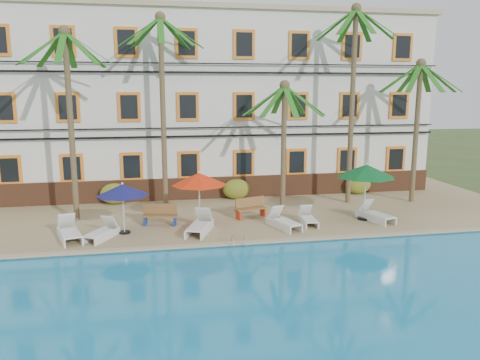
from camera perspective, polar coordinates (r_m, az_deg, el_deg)
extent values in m
plane|color=#384C23|center=(19.20, -0.02, -7.60)|extent=(100.00, 100.00, 0.00)
cube|color=tan|center=(23.90, -2.18, -3.57)|extent=(30.00, 12.00, 0.25)
cube|color=#1882B7|center=(12.87, 5.87, -16.89)|extent=(26.00, 12.00, 0.20)
cube|color=tan|center=(18.27, 0.50, -7.65)|extent=(30.00, 0.35, 0.06)
cube|color=silver|center=(28.12, -3.74, 9.15)|extent=(25.00, 6.00, 10.00)
cube|color=brown|center=(25.61, -2.82, -0.93)|extent=(25.00, 0.12, 1.20)
cube|color=tan|center=(28.43, -3.88, 19.48)|extent=(25.40, 6.40, 0.25)
cube|color=orange|center=(26.19, -26.27, 1.10)|extent=(1.15, 0.10, 1.50)
cube|color=black|center=(26.14, -26.30, 1.08)|extent=(0.85, 0.04, 1.20)
cube|color=orange|center=(25.52, -19.79, 1.36)|extent=(1.15, 0.10, 1.50)
cube|color=black|center=(25.47, -19.81, 1.34)|extent=(0.85, 0.04, 1.20)
cube|color=orange|center=(25.20, -13.05, 1.61)|extent=(1.15, 0.10, 1.50)
cube|color=black|center=(25.15, -13.05, 1.59)|extent=(0.85, 0.04, 1.20)
cube|color=orange|center=(25.23, -6.23, 1.84)|extent=(1.15, 0.10, 1.50)
cube|color=black|center=(25.18, -6.22, 1.82)|extent=(0.85, 0.04, 1.20)
cube|color=orange|center=(25.62, 0.48, 2.04)|extent=(1.15, 0.10, 1.50)
cube|color=black|center=(25.57, 0.50, 2.02)|extent=(0.85, 0.04, 1.20)
cube|color=orange|center=(26.35, 6.90, 2.21)|extent=(1.15, 0.10, 1.50)
cube|color=black|center=(26.30, 6.94, 2.19)|extent=(0.85, 0.04, 1.20)
cube|color=orange|center=(27.38, 12.92, 2.34)|extent=(1.15, 0.10, 1.50)
cube|color=black|center=(27.34, 12.96, 2.32)|extent=(0.85, 0.04, 1.20)
cube|color=orange|center=(28.70, 18.43, 2.43)|extent=(1.15, 0.10, 1.50)
cube|color=black|center=(28.65, 18.48, 2.42)|extent=(0.85, 0.04, 1.20)
cube|color=orange|center=(25.90, -26.85, 7.87)|extent=(1.15, 0.10, 1.50)
cube|color=black|center=(25.85, -26.88, 7.87)|extent=(0.85, 0.04, 1.20)
cube|color=orange|center=(25.23, -20.24, 8.32)|extent=(1.15, 0.10, 1.50)
cube|color=black|center=(25.18, -20.26, 8.31)|extent=(0.85, 0.04, 1.20)
cube|color=orange|center=(24.91, -13.36, 8.66)|extent=(1.15, 0.10, 1.50)
cube|color=black|center=(24.86, -13.36, 8.66)|extent=(0.85, 0.04, 1.20)
cube|color=orange|center=(24.94, -6.38, 8.89)|extent=(1.15, 0.10, 1.50)
cube|color=black|center=(24.89, -6.37, 8.89)|extent=(0.85, 0.04, 1.20)
cube|color=orange|center=(25.33, 0.49, 8.99)|extent=(1.15, 0.10, 1.50)
cube|color=black|center=(25.28, 0.51, 8.98)|extent=(0.85, 0.04, 1.20)
cube|color=orange|center=(26.06, 7.06, 8.96)|extent=(1.15, 0.10, 1.50)
cube|color=black|center=(26.02, 7.09, 8.95)|extent=(0.85, 0.04, 1.20)
cube|color=orange|center=(27.11, 13.19, 8.83)|extent=(1.15, 0.10, 1.50)
cube|color=black|center=(27.07, 13.24, 8.82)|extent=(0.85, 0.04, 1.20)
cube|color=orange|center=(28.44, 18.81, 8.62)|extent=(1.15, 0.10, 1.50)
cube|color=black|center=(28.40, 18.86, 8.62)|extent=(0.85, 0.04, 1.20)
cube|color=orange|center=(25.33, -20.73, 15.56)|extent=(1.15, 0.10, 1.50)
cube|color=black|center=(25.28, -20.75, 15.57)|extent=(0.85, 0.04, 1.20)
cube|color=orange|center=(25.00, -13.69, 16.01)|extent=(1.15, 0.10, 1.50)
cube|color=black|center=(24.95, -13.69, 16.02)|extent=(0.85, 0.04, 1.20)
cube|color=orange|center=(25.04, -6.54, 16.23)|extent=(1.15, 0.10, 1.50)
cube|color=black|center=(24.99, -6.53, 16.24)|extent=(0.85, 0.04, 1.20)
cube|color=orange|center=(25.43, 0.50, 16.21)|extent=(1.15, 0.10, 1.50)
cube|color=black|center=(25.38, 0.52, 16.22)|extent=(0.85, 0.04, 1.20)
cube|color=orange|center=(26.16, 7.23, 15.98)|extent=(1.15, 0.10, 1.50)
cube|color=black|center=(26.11, 7.26, 15.99)|extent=(0.85, 0.04, 1.20)
cube|color=orange|center=(27.20, 13.50, 15.57)|extent=(1.15, 0.10, 1.50)
cube|color=black|center=(27.16, 13.54, 15.58)|extent=(0.85, 0.04, 1.20)
cube|color=orange|center=(28.53, 19.21, 15.05)|extent=(1.15, 0.10, 1.50)
cube|color=black|center=(28.48, 19.27, 15.05)|extent=(0.85, 0.04, 1.20)
cube|color=black|center=(25.04, -2.84, 5.40)|extent=(25.00, 0.08, 0.10)
cube|color=black|center=(25.00, -2.85, 6.42)|extent=(25.00, 0.08, 0.06)
cube|color=black|center=(24.95, -2.91, 12.96)|extent=(25.00, 0.08, 0.10)
cube|color=black|center=(24.97, -2.92, 14.00)|extent=(25.00, 0.08, 0.06)
cylinder|color=brown|center=(22.04, -19.90, 5.86)|extent=(0.26, 0.26, 8.31)
sphere|color=brown|center=(22.12, -20.62, 16.62)|extent=(0.50, 0.50, 0.50)
cube|color=#1D6117|center=(23.06, -20.05, 14.61)|extent=(0.28, 2.07, 1.45)
cube|color=#1D6117|center=(22.89, -22.02, 14.51)|extent=(1.66, 1.66, 1.45)
cube|color=#1D6117|center=(22.24, -23.18, 14.56)|extent=(2.07, 0.28, 1.45)
cube|color=#1D6117|center=(21.47, -22.80, 14.75)|extent=(1.66, 1.66, 1.45)
cube|color=#1D6117|center=(21.04, -20.98, 14.97)|extent=(0.28, 2.07, 1.45)
cube|color=#1D6117|center=(21.23, -18.84, 15.06)|extent=(1.66, 1.66, 1.45)
cube|color=#1D6117|center=(21.90, -17.76, 14.98)|extent=(2.07, 0.28, 1.45)
cube|color=#1D6117|center=(22.66, -18.30, 14.79)|extent=(1.66, 1.66, 1.45)
cylinder|color=brown|center=(23.53, -9.35, 7.81)|extent=(0.26, 0.26, 9.27)
sphere|color=brown|center=(23.75, -9.72, 19.04)|extent=(0.50, 0.50, 0.50)
cube|color=#1D6117|center=(24.67, -9.70, 17.05)|extent=(0.28, 2.07, 1.45)
cube|color=#1D6117|center=(24.37, -11.47, 17.07)|extent=(1.66, 1.66, 1.45)
cube|color=#1D6117|center=(23.66, -12.26, 17.24)|extent=(2.07, 0.28, 1.45)
cube|color=#1D6117|center=(22.93, -11.53, 17.47)|extent=(1.66, 1.66, 1.45)
cube|color=#1D6117|center=(22.64, -9.62, 17.63)|extent=(0.28, 2.07, 1.45)
cube|color=#1D6117|center=(22.96, -7.73, 17.58)|extent=(1.66, 1.66, 1.45)
cube|color=#1D6117|center=(23.70, -7.06, 17.38)|extent=(2.07, 0.28, 1.45)
cube|color=#1D6117|center=(24.40, -7.91, 17.17)|extent=(1.66, 1.66, 1.45)
cylinder|color=brown|center=(23.05, 5.33, 3.86)|extent=(0.26, 0.26, 6.07)
sphere|color=brown|center=(22.88, 5.46, 11.42)|extent=(0.50, 0.50, 0.50)
cube|color=#1D6117|center=(23.87, 4.75, 9.70)|extent=(0.28, 2.07, 1.45)
cube|color=#1D6117|center=(23.40, 3.21, 9.69)|extent=(1.66, 1.66, 1.45)
cube|color=#1D6117|center=(22.63, 2.89, 9.66)|extent=(2.07, 0.28, 1.45)
cube|color=#1D6117|center=(21.99, 4.10, 9.61)|extent=(1.66, 1.66, 1.45)
cube|color=#1D6117|center=(21.90, 6.17, 9.57)|extent=(0.28, 2.07, 1.45)
cube|color=#1D6117|center=(22.40, 7.75, 9.56)|extent=(1.66, 1.66, 1.45)
cube|color=#1D6117|center=(23.18, 7.90, 9.60)|extent=(2.07, 0.28, 1.45)
cube|color=#1D6117|center=(23.78, 6.65, 9.66)|extent=(1.66, 1.66, 1.45)
cylinder|color=brown|center=(24.81, 13.47, 8.43)|extent=(0.26, 0.26, 9.81)
sphere|color=brown|center=(25.11, 14.00, 19.67)|extent=(0.50, 0.50, 0.50)
cube|color=#1D6117|center=(25.94, 12.95, 17.83)|extent=(0.28, 2.07, 1.45)
cube|color=#1D6117|center=(25.39, 11.64, 18.03)|extent=(1.66, 1.66, 1.45)
cube|color=#1D6117|center=(24.61, 11.62, 18.27)|extent=(2.07, 0.28, 1.45)
cube|color=#1D6117|center=(24.06, 13.00, 18.39)|extent=(1.66, 1.66, 1.45)
cube|color=#1D6117|center=(24.08, 14.97, 18.30)|extent=(0.28, 2.07, 1.45)
cube|color=#1D6117|center=(24.65, 16.26, 18.05)|extent=(1.66, 1.66, 1.45)
cube|color=#1D6117|center=(25.43, 16.13, 17.83)|extent=(2.07, 0.28, 1.45)
cube|color=#1D6117|center=(25.95, 14.76, 17.74)|extent=(1.66, 1.66, 1.45)
cylinder|color=brown|center=(26.08, 20.66, 5.24)|extent=(0.26, 0.26, 7.18)
sphere|color=brown|center=(26.02, 21.20, 13.12)|extent=(0.50, 0.50, 0.50)
cube|color=#1D6117|center=(26.88, 19.94, 11.58)|extent=(0.28, 2.07, 1.45)
cube|color=#1D6117|center=(26.26, 18.88, 11.68)|extent=(1.66, 1.66, 1.45)
cube|color=#1D6117|center=(25.48, 19.08, 11.71)|extent=(2.07, 0.28, 1.45)
cube|color=#1D6117|center=(25.00, 20.52, 11.65)|extent=(1.66, 1.66, 1.45)
cube|color=#1D6117|center=(25.12, 22.32, 11.52)|extent=(0.28, 2.07, 1.45)
cube|color=#1D6117|center=(25.76, 23.34, 11.41)|extent=(1.66, 1.66, 1.45)
cube|color=#1D6117|center=(26.54, 23.02, 11.39)|extent=(2.07, 0.28, 1.45)
cube|color=#1D6117|center=(26.99, 21.62, 11.47)|extent=(1.66, 1.66, 1.45)
ellipsoid|color=#235919|center=(25.17, -15.03, -1.63)|extent=(1.50, 0.90, 1.10)
ellipsoid|color=#235919|center=(25.44, -0.44, -1.11)|extent=(1.50, 0.90, 1.10)
ellipsoid|color=#235919|center=(27.53, 14.20, -0.53)|extent=(1.50, 0.90, 1.10)
cylinder|color=black|center=(20.14, -13.89, -6.19)|extent=(0.48, 0.48, 0.07)
cylinder|color=silver|center=(19.88, -14.02, -3.45)|extent=(0.06, 0.06, 2.06)
cone|color=navy|center=(19.69, -14.13, -1.16)|extent=(2.14, 2.14, 0.47)
sphere|color=silver|center=(19.64, -14.16, -0.43)|extent=(0.10, 0.10, 0.10)
cylinder|color=black|center=(20.74, -4.92, -5.39)|extent=(0.54, 0.54, 0.08)
cylinder|color=silver|center=(20.46, -4.97, -2.38)|extent=(0.06, 0.06, 2.32)
cone|color=red|center=(20.27, -5.01, 0.14)|extent=(2.41, 2.41, 0.53)
sphere|color=silver|center=(20.21, -5.03, 0.95)|extent=(0.10, 0.10, 0.10)
cylinder|color=black|center=(22.31, 14.85, -4.55)|extent=(0.59, 0.59, 0.08)
cylinder|color=silver|center=(22.03, 15.01, -1.48)|extent=(0.06, 0.06, 2.53)
cone|color=#0B5222|center=(21.84, 15.13, 1.09)|extent=(2.64, 2.64, 0.58)
sphere|color=silver|center=(21.79, 15.18, 1.91)|extent=(0.10, 0.10, 0.10)
cube|color=silver|center=(19.53, -19.96, -6.11)|extent=(1.05, 1.55, 0.07)
cube|color=silver|center=(20.40, -20.41, -4.69)|extent=(0.78, 0.70, 0.71)
cube|color=silver|center=(19.81, -20.98, -6.51)|extent=(0.67, 1.94, 0.33)
cube|color=silver|center=(19.89, -19.11, -6.31)|extent=(0.67, 1.94, 0.33)
cube|color=silver|center=(19.36, -16.96, -6.21)|extent=(1.09, 1.36, 0.06)
cube|color=silver|center=(19.97, -15.60, -4.96)|extent=(0.72, 0.67, 0.62)
cube|color=silver|center=(19.75, -17.23, -6.38)|extent=(0.88, 1.58, 0.29)
cube|color=silver|center=(19.43, -15.83, -6.58)|extent=(0.88, 1.58, 0.29)
cube|color=silver|center=(19.31, -5.17, -5.67)|extent=(1.12, 1.57, 0.07)
cube|color=silver|center=(20.16, -4.44, -4.20)|extent=(0.80, 0.72, 0.71)
cube|color=silver|center=(19.70, -5.88, -5.91)|extent=(0.78, 1.92, 0.33)
cube|color=silver|center=(19.53, -4.01, -6.03)|extent=(0.78, 1.92, 0.33)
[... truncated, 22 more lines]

